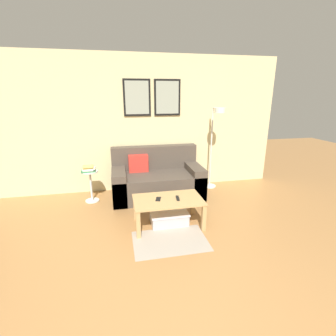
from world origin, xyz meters
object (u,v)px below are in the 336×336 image
Objects in this scene: coffee_table at (168,204)px; remote_control at (178,198)px; storage_bin at (169,217)px; cell_phone at (158,199)px; book_stack at (88,169)px; side_table at (91,184)px; couch at (157,180)px; floor_lamp at (215,138)px.

coffee_table is 6.55× the size of remote_control.
storage_bin is 3.69× the size of remote_control.
cell_phone is at bearing -175.75° from storage_bin.
book_stack is at bearing 147.27° from remote_control.
storage_bin is 1.60m from side_table.
couch reaches higher than cell_phone.
couch is at bearing 97.81° from cell_phone.
couch is 1.12m from coffee_table.
book_stack is (-1.20, -0.05, 0.30)m from couch.
book_stack is at bearing 150.60° from cell_phone.
couch is at bearing 90.05° from storage_bin.
cell_phone is (-0.16, -1.10, 0.10)m from couch.
remote_control is at bearing -84.15° from couch.
remote_control reaches higher than storage_bin.
cell_phone is at bearing -45.31° from book_stack.
cell_phone is at bearing -138.57° from floor_lamp.
coffee_table is 0.16m from cell_phone.
book_stack reaches higher than storage_bin.
couch is 2.91× the size of side_table.
cell_phone is (-0.27, 0.04, -0.01)m from remote_control.
side_table is (-2.32, -0.08, -0.71)m from floor_lamp.
cell_phone reaches higher than storage_bin.
floor_lamp is 10.73× the size of remote_control.
book_stack reaches higher than coffee_table.
book_stack is at bearing 139.04° from storage_bin.
floor_lamp reaches higher than side_table.
side_table is 1.71m from remote_control.
remote_control is (-1.02, -1.18, -0.63)m from floor_lamp.
side_table is at bearing 138.41° from storage_bin.
remote_control is 0.28m from cell_phone.
couch is 1.15m from remote_control.
floor_lamp reaches higher than storage_bin.
floor_lamp reaches higher than book_stack.
couch is 1.66× the size of coffee_table.
storage_bin is at bearing -89.95° from couch.
coffee_table is 3.98× the size of book_stack.
side_table is (-1.18, -0.04, 0.03)m from couch.
book_stack reaches higher than remote_control.
storage_bin is at bearing -41.59° from side_table.
coffee_table is 1.62m from book_stack.
couch is 1.12m from cell_phone.
book_stack is 1.76× the size of cell_phone.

